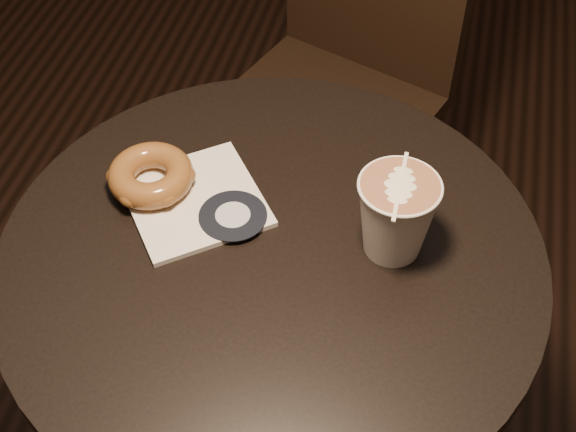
{
  "coord_description": "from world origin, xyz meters",
  "views": [
    {
      "loc": [
        0.17,
        -0.63,
        1.53
      ],
      "look_at": [
        0.01,
        0.03,
        0.79
      ],
      "focal_mm": 50.0,
      "sensor_mm": 36.0,
      "label": 1
    }
  ],
  "objects_px": {
    "chair": "(350,46)",
    "doughnut": "(151,175)",
    "cafe_table": "(273,337)",
    "pastry_bag": "(195,201)",
    "latte_cup": "(396,217)"
  },
  "relations": [
    {
      "from": "latte_cup",
      "to": "chair",
      "type": "bearing_deg",
      "value": 103.76
    },
    {
      "from": "doughnut",
      "to": "latte_cup",
      "type": "height_order",
      "value": "latte_cup"
    },
    {
      "from": "chair",
      "to": "latte_cup",
      "type": "relative_size",
      "value": 8.95
    },
    {
      "from": "chair",
      "to": "pastry_bag",
      "type": "bearing_deg",
      "value": -78.74
    },
    {
      "from": "chair",
      "to": "doughnut",
      "type": "distance_m",
      "value": 0.69
    },
    {
      "from": "chair",
      "to": "doughnut",
      "type": "relative_size",
      "value": 8.76
    },
    {
      "from": "cafe_table",
      "to": "doughnut",
      "type": "bearing_deg",
      "value": 159.82
    },
    {
      "from": "cafe_table",
      "to": "latte_cup",
      "type": "distance_m",
      "value": 0.3
    },
    {
      "from": "chair",
      "to": "doughnut",
      "type": "xyz_separation_m",
      "value": [
        -0.17,
        -0.64,
        0.21
      ]
    },
    {
      "from": "cafe_table",
      "to": "chair",
      "type": "distance_m",
      "value": 0.7
    },
    {
      "from": "pastry_bag",
      "to": "latte_cup",
      "type": "bearing_deg",
      "value": -40.8
    },
    {
      "from": "cafe_table",
      "to": "pastry_bag",
      "type": "distance_m",
      "value": 0.24
    },
    {
      "from": "chair",
      "to": "pastry_bag",
      "type": "xyz_separation_m",
      "value": [
        -0.1,
        -0.65,
        0.19
      ]
    },
    {
      "from": "chair",
      "to": "doughnut",
      "type": "bearing_deg",
      "value": -84.33
    },
    {
      "from": "latte_cup",
      "to": "cafe_table",
      "type": "bearing_deg",
      "value": -164.96
    }
  ]
}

